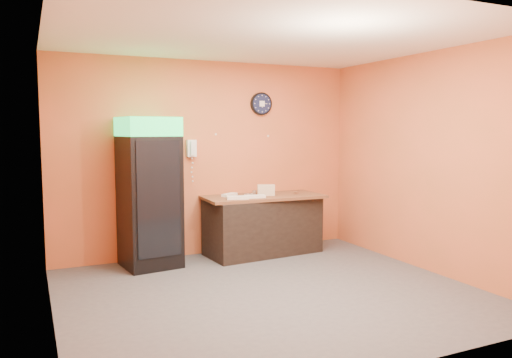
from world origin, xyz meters
TOP-DOWN VIEW (x-y plane):
  - floor at (0.00, 0.00)m, footprint 4.50×4.50m
  - back_wall at (0.00, 2.00)m, footprint 4.50×0.02m
  - left_wall at (-2.25, 0.00)m, footprint 0.02×4.00m
  - right_wall at (2.25, 0.00)m, footprint 0.02×4.00m
  - ceiling at (0.00, 0.00)m, footprint 4.50×4.00m
  - beverage_cooler at (-0.97, 1.61)m, footprint 0.78×0.78m
  - prep_counter at (0.69, 1.63)m, footprint 1.70×0.87m
  - wall_clock at (0.82, 1.97)m, footprint 0.34×0.06m
  - wall_phone at (-0.28, 1.95)m, footprint 0.13×0.11m
  - butcher_paper at (0.69, 1.63)m, footprint 1.76×0.84m
  - sub_roll_stack at (0.72, 1.59)m, footprint 0.26×0.16m
  - wrapped_sandwich_left at (0.20, 1.41)m, footprint 0.32×0.18m
  - wrapped_sandwich_mid at (0.47, 1.42)m, footprint 0.30×0.15m
  - wrapped_sandwich_right at (0.22, 1.76)m, footprint 0.28×0.23m
  - kitchen_tool at (0.60, 1.74)m, footprint 0.07×0.07m

SIDE VIEW (x-z plane):
  - floor at x=0.00m, z-range 0.00..0.00m
  - prep_counter at x=0.69m, z-range 0.00..0.82m
  - butcher_paper at x=0.69m, z-range 0.82..0.86m
  - wrapped_sandwich_right at x=0.22m, z-range 0.86..0.90m
  - wrapped_sandwich_mid at x=0.47m, z-range 0.86..0.90m
  - wrapped_sandwich_left at x=0.20m, z-range 0.86..0.91m
  - kitchen_tool at x=0.60m, z-range 0.86..0.93m
  - sub_roll_stack at x=0.72m, z-range 0.86..1.02m
  - beverage_cooler at x=-0.97m, z-range -0.02..1.96m
  - back_wall at x=0.00m, z-range 0.00..2.80m
  - left_wall at x=-2.25m, z-range 0.00..2.80m
  - right_wall at x=2.25m, z-range 0.00..2.80m
  - wall_phone at x=-0.28m, z-range 1.43..1.67m
  - wall_clock at x=0.82m, z-range 2.03..2.37m
  - ceiling at x=0.00m, z-range 2.79..2.81m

